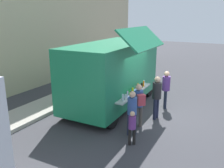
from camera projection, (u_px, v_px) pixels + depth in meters
ground_plane at (151, 113)px, 10.56m from camera, size 60.00×60.00×0.00m
curb_strip at (3, 125)px, 9.22m from camera, size 28.00×1.60×0.15m
food_truck_main at (113, 72)px, 10.98m from camera, size 5.69×3.29×3.65m
trash_bin at (111, 73)px, 15.78m from camera, size 0.60×0.60×0.95m
customer_front_ordering at (157, 94)px, 9.69m from camera, size 0.37×0.36×1.78m
customer_mid_with_backpack at (139, 102)px, 8.92m from camera, size 0.52×0.52×1.68m
customer_rear_waiting at (132, 109)px, 8.35m from camera, size 0.33×0.33×1.62m
customer_extra_browsing at (166, 86)px, 10.83m from camera, size 0.35×0.35×1.72m
child_near_queue at (132, 125)px, 7.76m from camera, size 0.24×0.24×1.17m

